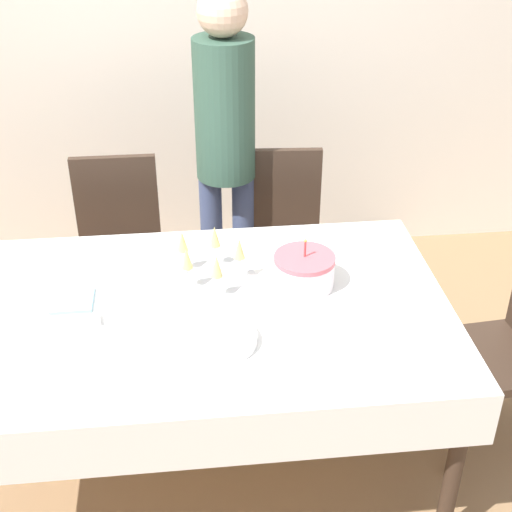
% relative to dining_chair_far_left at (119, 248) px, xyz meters
% --- Properties ---
extents(ground_plane, '(12.00, 12.00, 0.00)m').
position_rel_dining_chair_far_left_xyz_m(ground_plane, '(0.39, -0.89, -0.52)').
color(ground_plane, '#93704C').
extents(wall_back, '(8.00, 0.05, 2.70)m').
position_rel_dining_chair_far_left_xyz_m(wall_back, '(0.39, 0.87, 0.83)').
color(wall_back, silver).
rests_on(wall_back, ground_plane).
extents(dining_table, '(1.77, 1.14, 0.77)m').
position_rel_dining_chair_far_left_xyz_m(dining_table, '(0.39, -0.89, 0.15)').
color(dining_table, white).
rests_on(dining_table, ground_plane).
extents(dining_chair_far_left, '(0.42, 0.42, 0.95)m').
position_rel_dining_chair_far_left_xyz_m(dining_chair_far_left, '(0.00, 0.00, 0.00)').
color(dining_chair_far_left, '#38281E').
rests_on(dining_chair_far_left, ground_plane).
extents(dining_chair_far_right, '(0.45, 0.45, 0.95)m').
position_rel_dining_chair_far_left_xyz_m(dining_chair_far_right, '(0.79, -0.00, 0.00)').
color(dining_chair_far_right, '#38281E').
rests_on(dining_chair_far_right, ground_plane).
extents(dining_chair_right_end, '(0.45, 0.45, 0.95)m').
position_rel_dining_chair_far_left_xyz_m(dining_chair_right_end, '(1.59, -0.88, 0.00)').
color(dining_chair_right_end, '#38281E').
rests_on(dining_chair_right_end, ground_plane).
extents(birthday_cake, '(0.23, 0.23, 0.20)m').
position_rel_dining_chair_far_left_xyz_m(birthday_cake, '(0.76, -0.79, 0.32)').
color(birthday_cake, white).
rests_on(birthday_cake, dining_table).
extents(champagne_tray, '(0.37, 0.37, 0.18)m').
position_rel_dining_chair_far_left_xyz_m(champagne_tray, '(0.40, -0.72, 0.32)').
color(champagne_tray, silver).
rests_on(champagne_tray, dining_table).
extents(plate_stack_main, '(0.25, 0.25, 0.03)m').
position_rel_dining_chair_far_left_xyz_m(plate_stack_main, '(0.42, -1.11, 0.27)').
color(plate_stack_main, white).
rests_on(plate_stack_main, dining_table).
extents(cake_knife, '(0.28, 0.14, 0.00)m').
position_rel_dining_chair_far_left_xyz_m(cake_knife, '(0.75, -0.97, 0.26)').
color(cake_knife, silver).
rests_on(cake_knife, dining_table).
extents(fork_pile, '(0.18, 0.09, 0.02)m').
position_rel_dining_chair_far_left_xyz_m(fork_pile, '(-0.07, -0.95, 0.26)').
color(fork_pile, silver).
rests_on(fork_pile, dining_table).
extents(napkin_pile, '(0.15, 0.15, 0.01)m').
position_rel_dining_chair_far_left_xyz_m(napkin_pile, '(-0.10, -0.81, 0.26)').
color(napkin_pile, '#8CC6E0').
rests_on(napkin_pile, dining_table).
extents(person_standing, '(0.28, 0.28, 1.70)m').
position_rel_dining_chair_far_left_xyz_m(person_standing, '(0.53, 0.12, 0.51)').
color(person_standing, '#3F4C72').
rests_on(person_standing, ground_plane).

